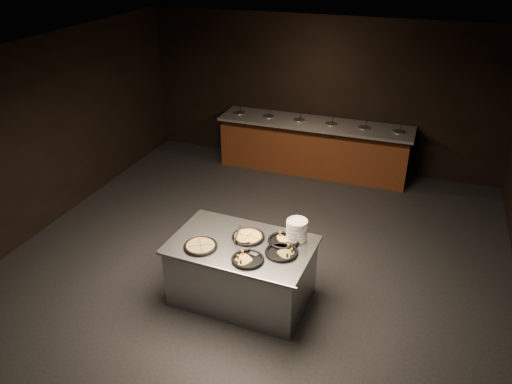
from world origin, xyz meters
TOP-DOWN VIEW (x-y plane):
  - room at (0.00, 0.00)m, footprint 7.02×8.02m
  - salad_bar at (0.00, 3.56)m, footprint 3.70×0.83m
  - serving_counter at (0.10, -0.53)m, footprint 1.80×1.21m
  - plate_stack at (0.71, -0.20)m, footprint 0.26×0.26m
  - pan_veggie_whole at (-0.34, -0.78)m, footprint 0.41×0.41m
  - pan_cheese_whole at (0.14, -0.39)m, footprint 0.41×0.41m
  - pan_cheese_slices_a at (0.58, -0.32)m, footprint 0.40×0.40m
  - pan_cheese_slices_b at (0.30, -0.84)m, footprint 0.39×0.39m
  - pan_veggie_slices at (0.63, -0.57)m, footprint 0.40×0.40m
  - server_left at (0.03, -0.45)m, footprint 0.10×0.34m
  - server_right at (0.22, -0.68)m, footprint 0.32×0.13m

SIDE VIEW (x-z plane):
  - serving_counter at x=0.10m, z-range -0.02..0.82m
  - salad_bar at x=0.00m, z-range -0.15..1.03m
  - pan_veggie_slices at x=0.63m, z-range 0.83..0.87m
  - pan_cheese_slices_a at x=0.58m, z-range 0.83..0.87m
  - pan_cheese_slices_b at x=0.30m, z-range 0.83..0.87m
  - pan_cheese_whole at x=0.14m, z-range 0.83..0.87m
  - pan_veggie_whole at x=-0.34m, z-range 0.83..0.87m
  - server_right at x=0.22m, z-range 0.83..0.98m
  - server_left at x=0.03m, z-range 0.83..0.99m
  - plate_stack at x=0.71m, z-range 0.83..1.09m
  - room at x=0.00m, z-range -0.01..2.91m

